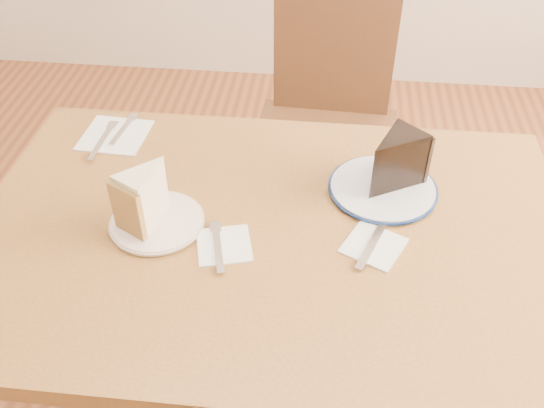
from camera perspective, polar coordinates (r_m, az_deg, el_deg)
The scene contains 13 objects.
table at distance 1.28m, azimuth -0.13°, elevation -5.64°, with size 1.20×0.80×0.75m.
chair_far at distance 1.94m, azimuth 5.13°, elevation 6.89°, with size 0.47×0.47×0.90m.
plate_cream at distance 1.24m, azimuth -10.77°, elevation -1.69°, with size 0.18×0.18×0.01m, color silver.
plate_navy at distance 1.32m, azimuth 10.38°, elevation 1.45°, with size 0.22×0.22×0.01m, color white.
carrot_cake at distance 1.21m, azimuth -11.54°, elevation 0.72°, with size 0.07×0.10×0.11m, color #F2E2C8, non-canonical shape.
chocolate_cake at distance 1.29m, azimuth 11.17°, elevation 3.60°, with size 0.09×0.13×0.11m, color black, non-canonical shape.
napkin_cream at distance 1.18m, azimuth -4.53°, elevation -3.89°, with size 0.10×0.10×0.00m, color white.
napkin_navy at distance 1.19m, azimuth 9.54°, elevation -3.87°, with size 0.10×0.10×0.00m, color white.
napkin_spare at distance 1.52m, azimuth -14.57°, elevation 6.29°, with size 0.15×0.15×0.00m, color white.
fork_cream at distance 1.17m, azimuth -5.12°, elevation -4.05°, with size 0.01×0.14×0.00m, color silver.
knife_navy at distance 1.19m, azimuth 9.58°, elevation -3.45°, with size 0.02×0.17×0.00m, color white.
fork_spare at distance 1.52m, azimuth -13.82°, elevation 6.85°, with size 0.01×0.14×0.00m, color silver.
knife_spare at distance 1.50m, azimuth -15.67°, elevation 5.78°, with size 0.01×0.16×0.00m, color silver.
Camera 1 is at (0.10, -0.88, 1.58)m, focal length 40.00 mm.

